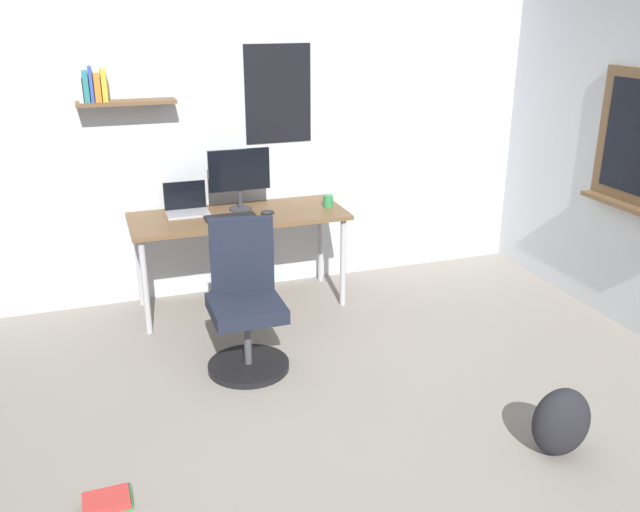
{
  "coord_description": "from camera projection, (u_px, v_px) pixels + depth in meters",
  "views": [
    {
      "loc": [
        -1.13,
        -2.69,
        2.19
      ],
      "look_at": [
        0.05,
        0.72,
        0.85
      ],
      "focal_mm": 38.03,
      "sensor_mm": 36.0,
      "label": 1
    }
  ],
  "objects": [
    {
      "name": "book_stack_on_floor",
      "position": [
        108.0,
        501.0,
        3.14
      ],
      "size": [
        0.22,
        0.18,
        0.06
      ],
      "color": "#3D934C",
      "rests_on": "ground"
    },
    {
      "name": "computer_mouse",
      "position": [
        268.0,
        212.0,
        5.0
      ],
      "size": [
        0.1,
        0.06,
        0.03
      ],
      "primitive_type": "ellipsoid",
      "color": "#262628",
      "rests_on": "desk"
    },
    {
      "name": "backpack",
      "position": [
        561.0,
        422.0,
        3.46
      ],
      "size": [
        0.32,
        0.22,
        0.38
      ],
      "primitive_type": "ellipsoid",
      "color": "#232328",
      "rests_on": "ground"
    },
    {
      "name": "keyboard",
      "position": [
        230.0,
        217.0,
        4.92
      ],
      "size": [
        0.37,
        0.13,
        0.02
      ],
      "primitive_type": "cube",
      "color": "black",
      "rests_on": "desk"
    },
    {
      "name": "office_chair",
      "position": [
        245.0,
        307.0,
        4.26
      ],
      "size": [
        0.52,
        0.52,
        0.95
      ],
      "color": "black",
      "rests_on": "ground"
    },
    {
      "name": "ground_plane",
      "position": [
        357.0,
        457.0,
        3.5
      ],
      "size": [
        5.2,
        5.2,
        0.0
      ],
      "primitive_type": "plane",
      "color": "gray",
      "rests_on": "ground"
    },
    {
      "name": "laptop",
      "position": [
        187.0,
        206.0,
        5.02
      ],
      "size": [
        0.31,
        0.21,
        0.23
      ],
      "color": "#ADAFB5",
      "rests_on": "desk"
    },
    {
      "name": "wall_back",
      "position": [
        240.0,
        128.0,
        5.21
      ],
      "size": [
        5.0,
        0.3,
        2.6
      ],
      "color": "silver",
      "rests_on": "ground"
    },
    {
      "name": "desk",
      "position": [
        239.0,
        223.0,
        5.04
      ],
      "size": [
        1.59,
        0.64,
        0.73
      ],
      "color": "brown",
      "rests_on": "ground"
    },
    {
      "name": "monitor_primary",
      "position": [
        239.0,
        175.0,
        5.03
      ],
      "size": [
        0.46,
        0.17,
        0.46
      ],
      "color": "#38383D",
      "rests_on": "desk"
    },
    {
      "name": "coffee_mug",
      "position": [
        328.0,
        201.0,
        5.19
      ],
      "size": [
        0.08,
        0.08,
        0.09
      ],
      "primitive_type": "cylinder",
      "color": "#338C4C",
      "rests_on": "desk"
    }
  ]
}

